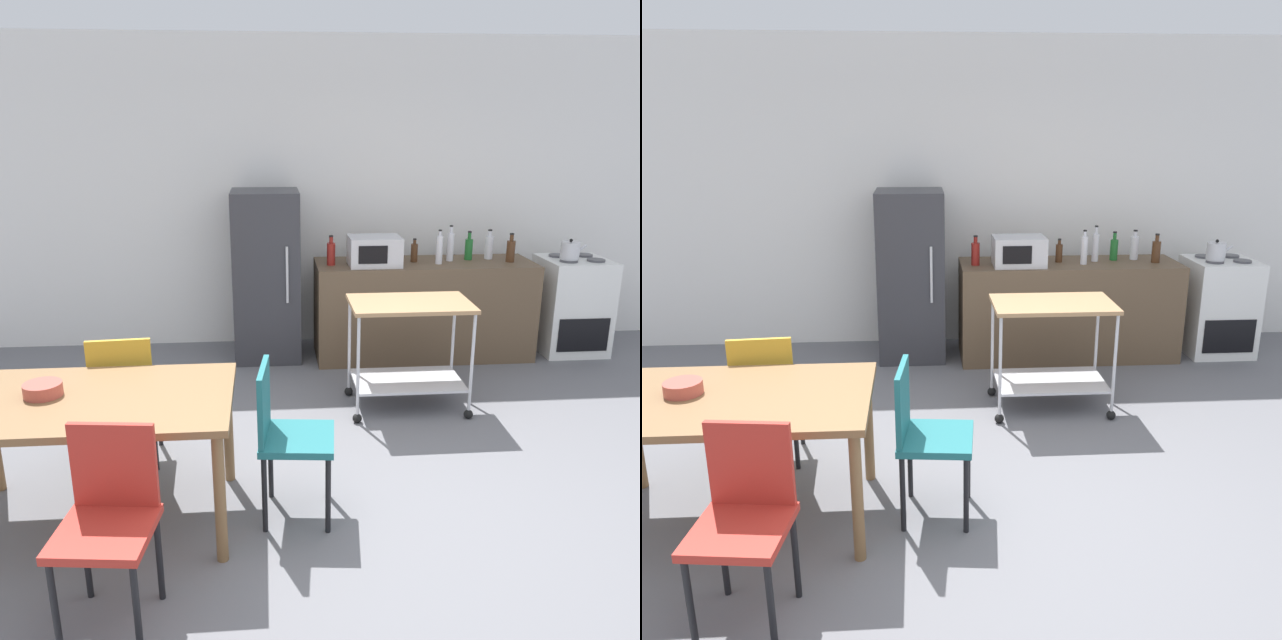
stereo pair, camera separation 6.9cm
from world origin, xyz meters
TOP-DOWN VIEW (x-y plane):
  - ground_plane at (0.00, 0.00)m, footprint 12.00×12.00m
  - back_wall at (0.00, 3.20)m, footprint 8.40×0.12m
  - kitchen_counter at (0.90, 2.60)m, footprint 2.00×0.64m
  - dining_table at (-1.50, 0.08)m, footprint 1.50×0.90m
  - chair_red at (-1.25, -0.65)m, footprint 0.44×0.44m
  - chair_mustard at (-1.45, 0.72)m, footprint 0.43×0.43m
  - chair_teal at (-0.47, 0.08)m, footprint 0.44×0.44m
  - stove_oven at (2.35, 2.62)m, footprint 0.60×0.61m
  - refrigerator at (-0.55, 2.70)m, footprint 0.60×0.63m
  - kitchen_cart at (0.51, 1.44)m, footprint 0.91×0.57m
  - bottle_sparkling_water at (0.03, 2.55)m, footprint 0.08×0.08m
  - microwave at (0.41, 2.50)m, footprint 0.46×0.35m
  - bottle_olive_oil at (0.80, 2.63)m, footprint 0.06×0.06m
  - bottle_soy_sauce at (1.01, 2.52)m, footprint 0.06×0.06m
  - bottle_hot_sauce at (1.14, 2.64)m, footprint 0.06×0.06m
  - bottle_sesame_oil at (1.33, 2.68)m, footprint 0.07×0.07m
  - bottle_soda at (1.53, 2.70)m, footprint 0.08×0.08m
  - bottle_wine at (1.68, 2.55)m, footprint 0.08×0.08m
  - fruit_bowl at (-1.74, 0.13)m, footprint 0.20×0.20m
  - kettle at (2.23, 2.52)m, footprint 0.24×0.17m

SIDE VIEW (x-z plane):
  - ground_plane at x=0.00m, z-range 0.00..0.00m
  - kitchen_counter at x=0.90m, z-range 0.00..0.90m
  - stove_oven at x=2.35m, z-range -0.01..0.91m
  - chair_red at x=-1.25m, z-range 0.07..0.96m
  - chair_mustard at x=-1.45m, z-range 0.07..0.96m
  - chair_teal at x=-0.47m, z-range 0.07..0.96m
  - kitchen_cart at x=0.51m, z-range 0.15..1.00m
  - dining_table at x=-1.50m, z-range 0.30..1.05m
  - refrigerator at x=-0.55m, z-range 0.00..1.55m
  - fruit_bowl at x=-1.74m, z-range 0.75..0.82m
  - bottle_olive_oil at x=0.80m, z-range 0.88..1.10m
  - kettle at x=2.23m, z-range 0.91..1.10m
  - bottle_sesame_oil at x=1.33m, z-range 0.87..1.14m
  - bottle_wine at x=1.68m, z-range 0.87..1.14m
  - bottle_sparkling_water at x=0.03m, z-range 0.88..1.14m
  - bottle_soda at x=1.53m, z-range 0.88..1.15m
  - microwave at x=0.41m, z-range 0.90..1.16m
  - bottle_soy_sauce at x=1.01m, z-range 0.88..1.19m
  - bottle_hot_sauce at x=1.14m, z-range 0.87..1.20m
  - back_wall at x=0.00m, z-range 0.00..2.90m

